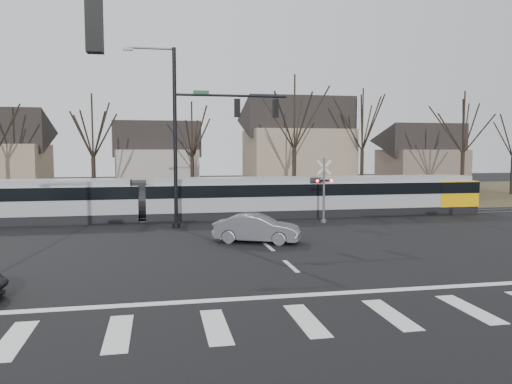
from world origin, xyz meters
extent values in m
plane|color=black|center=(0.00, 0.00, 0.00)|extent=(140.00, 140.00, 0.00)
cube|color=#38331E|center=(0.00, 32.00, 0.01)|extent=(140.00, 28.00, 0.01)
cube|color=silver|center=(-8.40, -4.00, 0.01)|extent=(0.60, 2.60, 0.01)
cube|color=silver|center=(-6.00, -4.00, 0.01)|extent=(0.60, 2.60, 0.01)
cube|color=silver|center=(-3.60, -4.00, 0.01)|extent=(0.60, 2.60, 0.01)
cube|color=silver|center=(-1.20, -4.00, 0.01)|extent=(0.60, 2.60, 0.01)
cube|color=silver|center=(1.20, -4.00, 0.01)|extent=(0.60, 2.60, 0.01)
cube|color=silver|center=(3.60, -4.00, 0.01)|extent=(0.60, 2.60, 0.01)
cube|color=silver|center=(0.00, -1.80, 0.01)|extent=(28.00, 0.35, 0.01)
cube|color=silver|center=(0.00, 2.00, 0.01)|extent=(0.18, 2.00, 0.01)
cube|color=silver|center=(0.00, 6.00, 0.01)|extent=(0.18, 2.00, 0.01)
cube|color=silver|center=(0.00, 10.00, 0.01)|extent=(0.18, 2.00, 0.01)
cube|color=silver|center=(0.00, 14.00, 0.01)|extent=(0.18, 2.00, 0.01)
cube|color=silver|center=(0.00, 18.00, 0.01)|extent=(0.18, 2.00, 0.01)
cube|color=silver|center=(0.00, 22.00, 0.01)|extent=(0.18, 2.00, 0.01)
cube|color=silver|center=(0.00, 26.00, 0.01)|extent=(0.18, 2.00, 0.01)
cube|color=silver|center=(0.00, 30.00, 0.01)|extent=(0.18, 2.00, 0.01)
cube|color=#59595E|center=(0.00, 15.10, 0.03)|extent=(90.00, 0.12, 0.06)
cube|color=#59595E|center=(0.00, 16.50, 0.03)|extent=(90.00, 0.12, 0.06)
cube|color=gray|center=(-12.12, 16.00, 1.33)|extent=(11.84, 2.55, 2.66)
cube|color=black|center=(-12.12, 16.00, 1.87)|extent=(11.86, 2.59, 0.77)
cube|color=gray|center=(-0.28, 16.00, 1.33)|extent=(10.93, 2.55, 2.66)
cube|color=black|center=(-0.28, 16.00, 1.87)|extent=(10.95, 2.59, 0.77)
cube|color=gray|center=(11.11, 16.00, 1.33)|extent=(11.84, 2.55, 2.66)
cube|color=black|center=(11.11, 16.00, 1.87)|extent=(11.86, 2.59, 0.77)
cube|color=#F5B307|center=(15.57, 16.00, 1.41)|extent=(2.92, 2.61, 1.78)
imported|color=#595961|center=(-0.31, 7.16, 0.69)|extent=(4.42, 5.19, 1.37)
cube|color=black|center=(-6.15, -6.00, 6.90)|extent=(0.32, 0.32, 1.05)
sphere|color=#FF0C07|center=(-6.15, -6.00, 7.23)|extent=(0.22, 0.22, 0.22)
cylinder|color=black|center=(-4.00, 12.50, 5.10)|extent=(0.22, 0.22, 10.20)
cylinder|color=black|center=(-4.00, 12.50, 0.15)|extent=(0.44, 0.44, 0.30)
cylinder|color=black|center=(-0.75, 12.50, 7.60)|extent=(6.50, 0.14, 0.14)
cube|color=#0C5926|center=(-2.50, 12.50, 7.75)|extent=(0.90, 0.03, 0.22)
cube|color=black|center=(-0.42, 12.50, 6.90)|extent=(0.32, 0.32, 1.05)
sphere|color=#FF0C07|center=(-0.42, 12.50, 7.23)|extent=(0.22, 0.22, 0.22)
cube|color=black|center=(1.85, 12.50, 6.90)|extent=(0.32, 0.32, 1.05)
sphere|color=#FF0C07|center=(1.85, 12.50, 7.23)|extent=(0.22, 0.22, 0.22)
cube|color=#59595B|center=(-6.50, 12.50, 10.02)|extent=(0.55, 0.22, 0.14)
cylinder|color=#59595B|center=(5.00, 12.80, 2.00)|extent=(0.14, 0.14, 4.00)
cylinder|color=#59595B|center=(5.00, 12.80, 0.10)|extent=(0.36, 0.36, 0.20)
cube|color=silver|center=(5.00, 12.80, 3.40)|extent=(0.95, 0.04, 0.95)
cube|color=silver|center=(5.00, 12.80, 3.40)|extent=(0.95, 0.04, 0.95)
cube|color=black|center=(5.00, 12.80, 2.60)|extent=(1.00, 0.10, 0.12)
sphere|color=#FF0C07|center=(4.55, 12.72, 2.60)|extent=(0.18, 0.18, 0.18)
sphere|color=#FF0C07|center=(5.45, 12.72, 2.60)|extent=(0.18, 0.18, 0.18)
cube|color=gray|center=(-5.00, 36.00, 2.25)|extent=(8.00, 7.00, 4.50)
cube|color=gray|center=(9.00, 33.00, 3.25)|extent=(10.00, 8.00, 6.50)
cube|color=brown|center=(24.00, 35.00, 2.25)|extent=(8.00, 7.00, 4.50)
camera|label=1|loc=(-4.98, -16.33, 4.49)|focal=35.00mm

